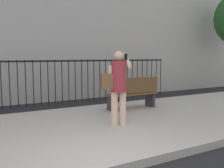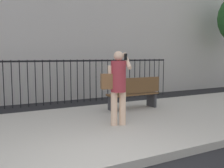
# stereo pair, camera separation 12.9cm
# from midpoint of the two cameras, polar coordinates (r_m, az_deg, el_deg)

# --- Properties ---
(sidewalk) EXTENTS (28.00, 4.40, 0.15)m
(sidewalk) POSITION_cam_midpoint_polar(r_m,az_deg,el_deg) (5.84, -11.20, -10.44)
(sidewalk) COLOR #B2ADA3
(sidewalk) RESTS_ON ground
(iron_fence) EXTENTS (12.03, 0.04, 1.60)m
(iron_fence) POSITION_cam_midpoint_polar(r_m,az_deg,el_deg) (9.23, -18.32, 1.42)
(iron_fence) COLOR black
(iron_fence) RESTS_ON ground
(pedestrian_on_phone) EXTENTS (0.71, 0.51, 1.69)m
(pedestrian_on_phone) POSITION_cam_midpoint_polar(r_m,az_deg,el_deg) (5.90, 1.78, 0.31)
(pedestrian_on_phone) COLOR beige
(pedestrian_on_phone) RESTS_ON sidewalk
(street_bench) EXTENTS (1.60, 0.45, 0.95)m
(street_bench) POSITION_cam_midpoint_polar(r_m,az_deg,el_deg) (7.78, 5.35, -1.86)
(street_bench) COLOR brown
(street_bench) RESTS_ON sidewalk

